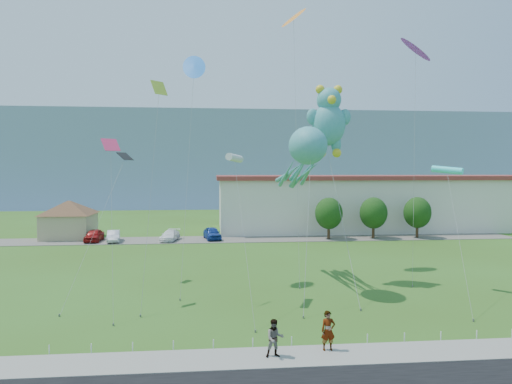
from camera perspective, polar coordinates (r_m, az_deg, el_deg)
The scene contains 26 objects.
ground at distance 26.13m, azimuth 6.23°, elevation -17.49°, with size 160.00×160.00×0.00m, color #355718.
sidewalk at distance 23.61m, azimuth 7.65°, elevation -19.64°, with size 80.00×2.50×0.10m, color gray.
parking_strip at distance 59.90m, azimuth -0.53°, elevation -5.89°, with size 70.00×6.00×0.06m, color #59544C.
hill_ridge at distance 144.14m, azimuth -3.38°, elevation 4.14°, with size 160.00×50.00×25.00m, color #738F9F.
pavilion at distance 65.14m, azimuth -22.34°, elevation -2.74°, with size 9.20×9.20×5.00m.
warehouse at distance 74.89m, azimuth 19.09°, elevation -1.15°, with size 61.00×15.00×8.20m.
rope_fence at distance 24.85m, azimuth 6.87°, elevation -17.97°, with size 26.05×0.05×0.50m.
tree_near at distance 60.17m, azimuth 9.09°, elevation -2.66°, with size 3.60×3.60×5.47m.
tree_mid at distance 61.94m, azimuth 14.48°, elevation -2.56°, with size 3.60×3.60×5.47m.
tree_far at distance 64.22m, azimuth 19.52°, elevation -2.44°, with size 3.60×3.60×5.47m.
pedestrian_left at distance 23.89m, azimuth 9.00°, elevation -16.74°, with size 0.72×0.47×1.96m, color gray.
pedestrian_right at distance 22.87m, azimuth 2.37°, elevation -17.79°, with size 0.88×0.69×1.82m, color gray.
parked_car_red at distance 61.15m, azimuth -19.58°, elevation -5.12°, with size 1.78×4.43×1.51m, color #9D1313.
parked_car_silver at distance 60.16m, azimuth -17.39°, elevation -5.28°, with size 1.47×4.22×1.39m, color silver.
parked_car_white at distance 59.30m, azimuth -10.70°, elevation -5.36°, with size 1.82×4.47×1.30m, color white.
parked_car_blue at distance 59.61m, azimuth -5.51°, elevation -5.15°, with size 1.84×4.58×1.56m, color navy.
octopus_kite at distance 34.73m, azimuth 6.01°, elevation 4.33°, with size 2.84×12.98×12.20m.
teddy_bear_kite at distance 37.36m, azimuth 9.09°, elevation 8.97°, with size 3.61×9.11×15.82m.
small_kite_orange at distance 44.63m, azimuth 4.74°, elevation 20.17°, with size 1.87×9.06×23.78m.
small_kite_blue at distance 37.74m, azimuth -7.79°, elevation 14.71°, with size 1.80×6.27×17.97m.
small_kite_black at distance 37.72m, azimuth -16.78°, elevation 2.48°, with size 3.02×10.11×10.59m.
small_kite_pink at distance 31.86m, azimuth -17.68°, elevation 3.57°, with size 1.79×5.71×11.18m.
small_kite_cyan at distance 36.78m, azimuth 22.80°, elevation 2.43°, with size 2.25×8.26×9.48m.
small_kite_purple at distance 43.02m, azimuth 19.34°, elevation 15.88°, with size 3.07×5.48×20.10m.
small_kite_white at distance 31.23m, azimuth -2.67°, elevation 4.12°, with size 1.14×7.59×10.30m.
small_kite_yellow at distance 31.99m, azimuth -12.28°, elevation 9.48°, with size 1.52×4.58×15.11m.
Camera 1 is at (-4.96, -24.01, 9.04)m, focal length 32.00 mm.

